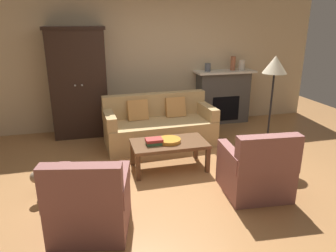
% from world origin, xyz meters
% --- Properties ---
extents(ground_plane, '(9.60, 9.60, 0.00)m').
position_xyz_m(ground_plane, '(0.00, 0.00, 0.00)').
color(ground_plane, '#B27A47').
extents(back_wall, '(7.20, 0.10, 2.80)m').
position_xyz_m(back_wall, '(0.00, 2.55, 1.40)').
color(back_wall, beige).
rests_on(back_wall, ground).
extents(fireplace, '(1.26, 0.48, 1.12)m').
position_xyz_m(fireplace, '(1.55, 2.30, 0.57)').
color(fireplace, '#4C4947').
rests_on(fireplace, ground).
extents(armoire, '(1.06, 0.57, 2.02)m').
position_xyz_m(armoire, '(-1.40, 2.22, 1.01)').
color(armoire, black).
rests_on(armoire, ground).
extents(couch, '(1.96, 0.94, 0.86)m').
position_xyz_m(couch, '(-0.06, 1.39, 0.32)').
color(couch, tan).
rests_on(couch, ground).
extents(coffee_table, '(1.10, 0.60, 0.42)m').
position_xyz_m(coffee_table, '(-0.15, 0.35, 0.37)').
color(coffee_table, brown).
rests_on(coffee_table, ground).
extents(fruit_bowl, '(0.34, 0.34, 0.05)m').
position_xyz_m(fruit_bowl, '(-0.15, 0.35, 0.45)').
color(fruit_bowl, orange).
rests_on(fruit_bowl, coffee_table).
extents(book_stack, '(0.25, 0.18, 0.09)m').
position_xyz_m(book_stack, '(-0.38, 0.32, 0.46)').
color(book_stack, '#427A4C').
rests_on(book_stack, coffee_table).
extents(mantel_vase_slate, '(0.12, 0.12, 0.16)m').
position_xyz_m(mantel_vase_slate, '(1.17, 2.28, 1.20)').
color(mantel_vase_slate, '#565B66').
rests_on(mantel_vase_slate, fireplace).
extents(mantel_vase_terracotta, '(0.10, 0.10, 0.29)m').
position_xyz_m(mantel_vase_terracotta, '(1.73, 2.28, 1.26)').
color(mantel_vase_terracotta, '#A86042').
rests_on(mantel_vase_terracotta, fireplace).
extents(mantel_vase_cream, '(0.13, 0.13, 0.21)m').
position_xyz_m(mantel_vase_cream, '(1.93, 2.28, 1.22)').
color(mantel_vase_cream, beige).
rests_on(mantel_vase_cream, fireplace).
extents(armchair_near_left, '(0.91, 0.92, 0.88)m').
position_xyz_m(armchair_near_left, '(-1.32, -0.89, 0.32)').
color(armchair_near_left, '#935B56').
rests_on(armchair_near_left, ground).
extents(armchair_near_right, '(0.84, 0.83, 0.88)m').
position_xyz_m(armchair_near_right, '(0.72, -0.63, 0.32)').
color(armchair_near_right, '#935B56').
rests_on(armchair_near_right, ground).
extents(floor_lamp, '(0.36, 0.36, 1.63)m').
position_xyz_m(floor_lamp, '(1.46, 0.34, 1.40)').
color(floor_lamp, black).
rests_on(floor_lamp, ground).
extents(dog, '(0.38, 0.51, 0.39)m').
position_xyz_m(dog, '(-1.83, 0.08, 0.25)').
color(dog, gray).
rests_on(dog, ground).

